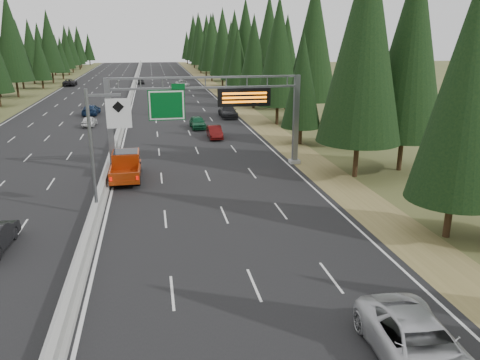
% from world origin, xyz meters
% --- Properties ---
extents(road, '(32.00, 260.00, 0.08)m').
position_xyz_m(road, '(0.00, 80.00, 0.04)').
color(road, black).
rests_on(road, ground).
extents(shoulder_right, '(3.60, 260.00, 0.06)m').
position_xyz_m(shoulder_right, '(17.80, 80.00, 0.03)').
color(shoulder_right, olive).
rests_on(shoulder_right, ground).
extents(shoulder_left, '(3.60, 260.00, 0.06)m').
position_xyz_m(shoulder_left, '(-17.80, 80.00, 0.03)').
color(shoulder_left, '#485226').
rests_on(shoulder_left, ground).
extents(median_barrier, '(0.70, 260.00, 0.85)m').
position_xyz_m(median_barrier, '(0.00, 80.00, 0.41)').
color(median_barrier, gray).
rests_on(median_barrier, road).
extents(sign_gantry, '(16.75, 0.98, 7.80)m').
position_xyz_m(sign_gantry, '(8.92, 34.88, 5.27)').
color(sign_gantry, slate).
rests_on(sign_gantry, road).
extents(hov_sign_pole, '(2.80, 0.50, 8.00)m').
position_xyz_m(hov_sign_pole, '(0.58, 24.97, 4.72)').
color(hov_sign_pole, slate).
rests_on(hov_sign_pole, road).
extents(tree_row_right, '(12.03, 245.32, 18.77)m').
position_xyz_m(tree_row_right, '(21.84, 83.26, 9.46)').
color(tree_row_right, black).
rests_on(tree_row_right, ground).
extents(silver_minivan, '(3.12, 6.17, 1.67)m').
position_xyz_m(silver_minivan, '(12.37, 8.00, 0.92)').
color(silver_minivan, silver).
rests_on(silver_minivan, road).
extents(red_pickup, '(2.24, 6.27, 2.04)m').
position_xyz_m(red_pickup, '(1.50, 33.27, 1.21)').
color(red_pickup, black).
rests_on(red_pickup, road).
extents(car_ahead_green, '(1.93, 4.45, 1.50)m').
position_xyz_m(car_ahead_green, '(9.28, 53.27, 0.83)').
color(car_ahead_green, '#114D2D').
rests_on(car_ahead_green, road).
extents(car_ahead_dkred, '(1.49, 4.18, 1.37)m').
position_xyz_m(car_ahead_dkred, '(10.56, 47.05, 0.77)').
color(car_ahead_dkred, '#4D0B0B').
rests_on(car_ahead_dkred, road).
extents(car_ahead_dkgrey, '(2.31, 5.61, 1.63)m').
position_xyz_m(car_ahead_dkgrey, '(14.31, 60.85, 0.89)').
color(car_ahead_dkgrey, black).
rests_on(car_ahead_dkgrey, road).
extents(car_ahead_white, '(3.06, 5.74, 1.53)m').
position_xyz_m(car_ahead_white, '(10.81, 102.70, 0.85)').
color(car_ahead_white, silver).
rests_on(car_ahead_white, road).
extents(car_ahead_far, '(1.74, 3.84, 1.28)m').
position_xyz_m(car_ahead_far, '(1.50, 111.89, 0.72)').
color(car_ahead_far, black).
rests_on(car_ahead_far, road).
extents(car_onc_blue, '(2.40, 5.22, 1.48)m').
position_xyz_m(car_onc_blue, '(-4.94, 66.51, 0.82)').
color(car_onc_blue, navy).
rests_on(car_onc_blue, road).
extents(car_onc_white, '(1.78, 3.85, 1.28)m').
position_xyz_m(car_onc_white, '(-4.14, 57.28, 0.72)').
color(car_onc_white, silver).
rests_on(car_onc_white, road).
extents(car_onc_far, '(2.68, 5.67, 1.57)m').
position_xyz_m(car_onc_far, '(-14.50, 110.65, 0.86)').
color(car_onc_far, black).
rests_on(car_onc_far, road).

